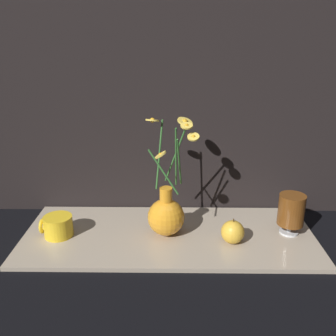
{
  "coord_description": "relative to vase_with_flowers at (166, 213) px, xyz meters",
  "views": [
    {
      "loc": [
        0.01,
        -0.97,
        0.57
      ],
      "look_at": [
        -0.0,
        0.0,
        0.22
      ],
      "focal_mm": 40.0,
      "sensor_mm": 36.0,
      "label": 1
    }
  ],
  "objects": [
    {
      "name": "yellow_mug",
      "position": [
        -0.32,
        -0.02,
        -0.04
      ],
      "size": [
        0.09,
        0.08,
        0.06
      ],
      "color": "yellow",
      "rests_on": "shelf"
    },
    {
      "name": "ground_plane",
      "position": [
        0.01,
        -0.0,
        -0.08
      ],
      "size": [
        6.0,
        6.0,
        0.0
      ],
      "primitive_type": "plane",
      "color": "black"
    },
    {
      "name": "vase_with_flowers",
      "position": [
        0.0,
        0.0,
        0.0
      ],
      "size": [
        0.15,
        0.19,
        0.34
      ],
      "color": "orange",
      "rests_on": "shelf"
    },
    {
      "name": "shelf",
      "position": [
        0.01,
        -0.0,
        -0.07
      ],
      "size": [
        0.85,
        0.35,
        0.01
      ],
      "color": "tan",
      "rests_on": "ground_plane"
    },
    {
      "name": "backdrop_wall",
      "position": [
        0.01,
        0.19,
        0.47
      ],
      "size": [
        1.35,
        0.02,
        1.1
      ],
      "color": "black",
      "rests_on": "ground_plane"
    },
    {
      "name": "tea_glass",
      "position": [
        0.36,
        0.01,
        0.01
      ],
      "size": [
        0.08,
        0.08,
        0.12
      ],
      "color": "silver",
      "rests_on": "shelf"
    },
    {
      "name": "orange_fruit",
      "position": [
        0.19,
        -0.05,
        -0.03
      ],
      "size": [
        0.07,
        0.07,
        0.07
      ],
      "color": "gold",
      "rests_on": "shelf"
    }
  ]
}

